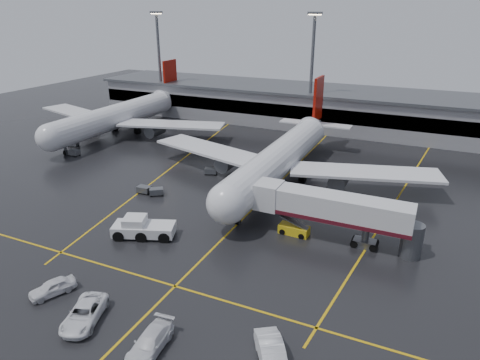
% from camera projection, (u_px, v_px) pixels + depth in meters
% --- Properties ---
extents(ground, '(220.00, 220.00, 0.00)m').
position_uv_depth(ground, '(258.00, 203.00, 62.19)').
color(ground, black).
rests_on(ground, ground).
extents(apron_line_centre, '(0.25, 90.00, 0.02)m').
position_uv_depth(apron_line_centre, '(258.00, 203.00, 62.18)').
color(apron_line_centre, gold).
rests_on(apron_line_centre, ground).
extents(apron_line_stop, '(60.00, 0.25, 0.02)m').
position_uv_depth(apron_line_stop, '(175.00, 286.00, 43.63)').
color(apron_line_stop, gold).
rests_on(apron_line_stop, ground).
extents(apron_line_left, '(9.99, 69.35, 0.02)m').
position_uv_depth(apron_line_left, '(178.00, 163.00, 78.40)').
color(apron_line_left, gold).
rests_on(apron_line_left, ground).
extents(apron_line_right, '(7.57, 69.64, 0.02)m').
position_uv_depth(apron_line_right, '(397.00, 199.00, 63.61)').
color(apron_line_right, gold).
rests_on(apron_line_right, ground).
extents(terminal, '(122.00, 19.00, 8.60)m').
position_uv_depth(terminal, '(337.00, 108.00, 101.00)').
color(terminal, gray).
rests_on(terminal, ground).
extents(light_mast_left, '(3.00, 1.20, 25.45)m').
position_uv_depth(light_mast_left, '(159.00, 57.00, 109.76)').
color(light_mast_left, '#595B60').
rests_on(light_mast_left, ground).
extents(light_mast_mid, '(3.00, 1.20, 25.45)m').
position_uv_depth(light_mast_mid, '(312.00, 66.00, 94.18)').
color(light_mast_mid, '#595B60').
rests_on(light_mast_mid, ground).
extents(main_airliner, '(48.80, 45.60, 14.10)m').
position_uv_depth(main_airliner, '(282.00, 156.00, 68.81)').
color(main_airliner, silver).
rests_on(main_airliner, ground).
extents(second_airliner, '(48.80, 45.60, 14.10)m').
position_uv_depth(second_airliner, '(121.00, 115.00, 95.28)').
color(second_airliner, silver).
rests_on(second_airliner, ground).
extents(jet_bridge, '(19.90, 3.40, 6.05)m').
position_uv_depth(jet_bridge, '(332.00, 210.00, 51.05)').
color(jet_bridge, silver).
rests_on(jet_bridge, ground).
extents(pushback_tractor, '(8.05, 5.48, 2.67)m').
position_uv_depth(pushback_tractor, '(142.00, 228.00, 52.88)').
color(pushback_tractor, silver).
rests_on(pushback_tractor, ground).
extents(belt_loader, '(3.82, 1.93, 2.37)m').
position_uv_depth(belt_loader, '(294.00, 230.00, 53.55)').
color(belt_loader, yellow).
rests_on(belt_loader, ground).
extents(service_van_a, '(4.45, 6.36, 1.61)m').
position_uv_depth(service_van_a, '(84.00, 314.00, 38.49)').
color(service_van_a, white).
rests_on(service_van_a, ground).
extents(service_van_b, '(2.75, 5.63, 1.58)m').
position_uv_depth(service_van_b, '(150.00, 342.00, 35.23)').
color(service_van_b, white).
rests_on(service_van_b, ground).
extents(service_van_c, '(4.69, 5.69, 1.83)m').
position_uv_depth(service_van_c, '(272.00, 355.00, 33.79)').
color(service_van_c, white).
rests_on(service_van_c, ground).
extents(service_van_d, '(3.45, 4.76, 1.51)m').
position_uv_depth(service_van_d, '(52.00, 287.00, 42.22)').
color(service_van_d, white).
rests_on(service_van_d, ground).
extents(baggage_cart_a, '(2.38, 2.21, 1.12)m').
position_uv_depth(baggage_cart_a, '(156.00, 191.00, 64.62)').
color(baggage_cart_a, '#595B60').
rests_on(baggage_cart_a, ground).
extents(baggage_cart_b, '(2.04, 1.36, 1.12)m').
position_uv_depth(baggage_cart_b, '(144.00, 189.00, 65.38)').
color(baggage_cart_b, '#595B60').
rests_on(baggage_cart_b, ground).
extents(baggage_cart_c, '(2.32, 1.90, 1.12)m').
position_uv_depth(baggage_cart_c, '(211.00, 171.00, 72.83)').
color(baggage_cart_c, '#595B60').
rests_on(baggage_cart_c, ground).
extents(baggage_cart_d, '(2.26, 1.76, 1.12)m').
position_uv_depth(baggage_cart_d, '(73.00, 143.00, 87.53)').
color(baggage_cart_d, '#595B60').
rests_on(baggage_cart_d, ground).
extents(baggage_cart_e, '(2.02, 1.33, 1.12)m').
position_uv_depth(baggage_cart_e, '(74.00, 152.00, 82.08)').
color(baggage_cart_e, '#595B60').
rests_on(baggage_cart_e, ground).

